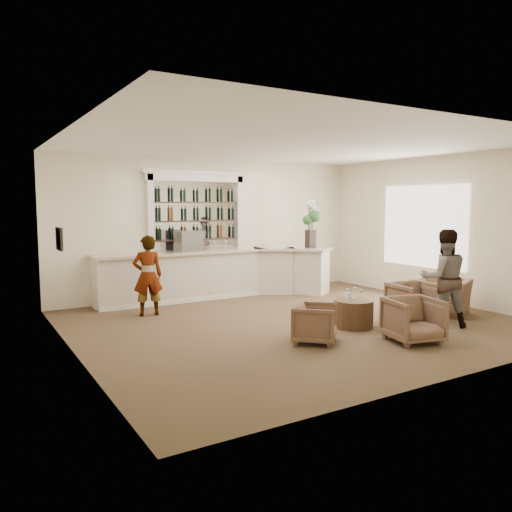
% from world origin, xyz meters
% --- Properties ---
extents(ground, '(8.00, 8.00, 0.00)m').
position_xyz_m(ground, '(0.00, 0.00, 0.00)').
color(ground, brown).
rests_on(ground, ground).
extents(room_shell, '(8.04, 7.02, 3.32)m').
position_xyz_m(room_shell, '(0.16, 0.71, 2.34)').
color(room_shell, '#F6ECCC').
rests_on(room_shell, ground).
extents(bar_counter, '(5.72, 1.80, 1.14)m').
position_xyz_m(bar_counter, '(-0.16, 3.00, 0.57)').
color(bar_counter, beige).
rests_on(bar_counter, ground).
extents(back_bar_alcove, '(2.64, 0.25, 3.00)m').
position_xyz_m(back_bar_alcove, '(-0.50, 3.41, 2.03)').
color(back_bar_alcove, white).
rests_on(back_bar_alcove, ground).
extents(cocktail_table, '(0.71, 0.71, 0.50)m').
position_xyz_m(cocktail_table, '(0.67, -0.81, 0.25)').
color(cocktail_table, '#4F3722').
rests_on(cocktail_table, ground).
extents(sommelier, '(0.65, 0.49, 1.61)m').
position_xyz_m(sommelier, '(-2.20, 2.03, 0.80)').
color(sommelier, gray).
rests_on(sommelier, ground).
extents(guest, '(1.09, 1.03, 1.77)m').
position_xyz_m(guest, '(2.12, -1.59, 0.89)').
color(guest, gray).
rests_on(guest, ground).
extents(armchair_left, '(0.97, 0.96, 0.63)m').
position_xyz_m(armchair_left, '(-0.55, -1.25, 0.32)').
color(armchair_left, brown).
rests_on(armchair_left, ground).
extents(armchair_center, '(0.94, 0.95, 0.73)m').
position_xyz_m(armchair_center, '(0.83, -2.05, 0.36)').
color(armchair_center, brown).
rests_on(armchair_center, ground).
extents(armchair_right, '(0.90, 0.92, 0.75)m').
position_xyz_m(armchair_right, '(1.95, -1.08, 0.38)').
color(armchair_right, brown).
rests_on(armchair_right, ground).
extents(armchair_far, '(1.33, 1.39, 0.70)m').
position_xyz_m(armchair_far, '(3.01, -0.82, 0.35)').
color(armchair_far, brown).
rests_on(armchair_far, ground).
extents(espresso_machine, '(0.56, 0.48, 0.47)m').
position_xyz_m(espresso_machine, '(-0.90, 3.01, 1.38)').
color(espresso_machine, '#AEAEB3').
rests_on(espresso_machine, bar_counter).
extents(flower_vase, '(0.31, 0.31, 1.17)m').
position_xyz_m(flower_vase, '(2.10, 2.39, 1.80)').
color(flower_vase, black).
rests_on(flower_vase, bar_counter).
extents(wine_glass_bar_left, '(0.07, 0.07, 0.21)m').
position_xyz_m(wine_glass_bar_left, '(0.09, 3.08, 1.25)').
color(wine_glass_bar_left, white).
rests_on(wine_glass_bar_left, bar_counter).
extents(wine_glass_bar_right, '(0.07, 0.07, 0.21)m').
position_xyz_m(wine_glass_bar_right, '(-1.04, 3.09, 1.25)').
color(wine_glass_bar_right, white).
rests_on(wine_glass_bar_right, bar_counter).
extents(wine_glass_tbl_a, '(0.07, 0.07, 0.21)m').
position_xyz_m(wine_glass_tbl_a, '(0.55, -0.78, 0.60)').
color(wine_glass_tbl_a, white).
rests_on(wine_glass_tbl_a, cocktail_table).
extents(wine_glass_tbl_b, '(0.07, 0.07, 0.21)m').
position_xyz_m(wine_glass_tbl_b, '(0.77, -0.73, 0.60)').
color(wine_glass_tbl_b, white).
rests_on(wine_glass_tbl_b, cocktail_table).
extents(wine_glass_tbl_c, '(0.07, 0.07, 0.21)m').
position_xyz_m(wine_glass_tbl_c, '(0.71, -0.94, 0.60)').
color(wine_glass_tbl_c, white).
rests_on(wine_glass_tbl_c, cocktail_table).
extents(napkin_holder, '(0.08, 0.08, 0.12)m').
position_xyz_m(napkin_holder, '(0.65, -0.67, 0.56)').
color(napkin_holder, white).
rests_on(napkin_holder, cocktail_table).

